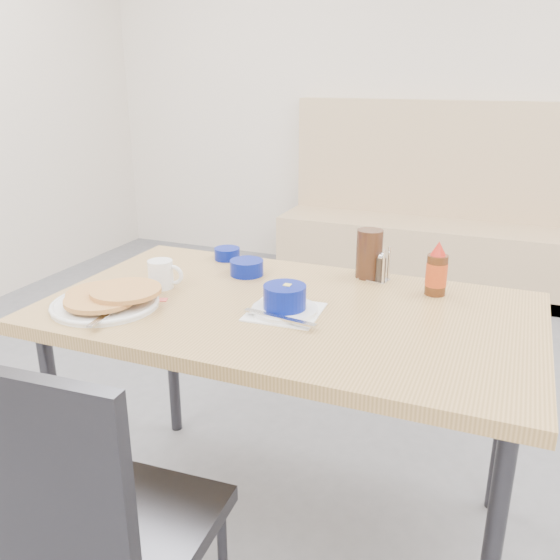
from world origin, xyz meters
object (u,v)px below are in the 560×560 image
at_px(pancake_plate, 107,299).
at_px(butter_bowl, 247,268).
at_px(booth_bench, 423,233).
at_px(coffee_mug, 162,274).
at_px(amber_tumbler, 369,254).
at_px(diner_chair, 77,527).
at_px(dining_table, 289,326).
at_px(condiment_caddy, 375,268).
at_px(creamer_bowl, 227,254).
at_px(grits_setting, 285,301).
at_px(syrup_bottle, 437,272).

distance_m(pancake_plate, butter_bowl, 0.48).
height_order(booth_bench, coffee_mug, booth_bench).
relative_size(butter_bowl, amber_tumbler, 0.70).
bearing_deg(diner_chair, dining_table, 75.78).
height_order(pancake_plate, condiment_caddy, condiment_caddy).
bearing_deg(pancake_plate, coffee_mug, 72.89).
distance_m(creamer_bowl, condiment_caddy, 0.54).
relative_size(coffee_mug, creamer_bowl, 1.24).
bearing_deg(dining_table, grits_setting, -81.72).
distance_m(coffee_mug, butter_bowl, 0.29).
xyz_separation_m(dining_table, diner_chair, (-0.15, -0.76, -0.15)).
bearing_deg(dining_table, syrup_bottle, 34.67).
xyz_separation_m(grits_setting, syrup_bottle, (0.37, 0.31, 0.04)).
bearing_deg(syrup_bottle, creamer_bowl, 173.86).
relative_size(butter_bowl, syrup_bottle, 0.67).
bearing_deg(coffee_mug, creamer_bowl, 81.20).
bearing_deg(grits_setting, syrup_bottle, 39.95).
height_order(creamer_bowl, amber_tumbler, amber_tumbler).
xyz_separation_m(dining_table, pancake_plate, (-0.48, -0.20, 0.08)).
relative_size(dining_table, pancake_plate, 4.38).
xyz_separation_m(pancake_plate, butter_bowl, (0.25, 0.41, 0.00)).
xyz_separation_m(pancake_plate, syrup_bottle, (0.86, 0.46, 0.05)).
bearing_deg(dining_table, creamer_bowl, 137.48).
height_order(booth_bench, grits_setting, booth_bench).
xyz_separation_m(pancake_plate, coffee_mug, (0.06, 0.19, 0.02)).
distance_m(diner_chair, butter_bowl, 1.00).
distance_m(grits_setting, butter_bowl, 0.35).
height_order(booth_bench, dining_table, booth_bench).
relative_size(grits_setting, syrup_bottle, 1.37).
relative_size(creamer_bowl, condiment_caddy, 0.81).
bearing_deg(coffee_mug, amber_tumbler, 30.84).
xyz_separation_m(butter_bowl, syrup_bottle, (0.61, 0.05, 0.05)).
height_order(dining_table, grits_setting, grits_setting).
bearing_deg(booth_bench, butter_bowl, -95.70).
distance_m(booth_bench, coffee_mug, 2.61).
distance_m(dining_table, amber_tumbler, 0.40).
relative_size(booth_bench, creamer_bowl, 20.70).
bearing_deg(syrup_bottle, pancake_plate, -152.06).
bearing_deg(condiment_caddy, grits_setting, -101.36).
bearing_deg(diner_chair, coffee_mug, 106.83).
bearing_deg(syrup_bottle, butter_bowl, -175.35).
bearing_deg(syrup_bottle, amber_tumbler, 160.54).
bearing_deg(diner_chair, pancake_plate, 117.60).
xyz_separation_m(diner_chair, coffee_mug, (-0.27, 0.76, 0.25)).
height_order(booth_bench, amber_tumbler, booth_bench).
bearing_deg(condiment_caddy, amber_tumbler, 155.05).
bearing_deg(pancake_plate, butter_bowl, 58.23).
distance_m(coffee_mug, creamer_bowl, 0.35).
bearing_deg(dining_table, condiment_caddy, 61.67).
height_order(booth_bench, condiment_caddy, booth_bench).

